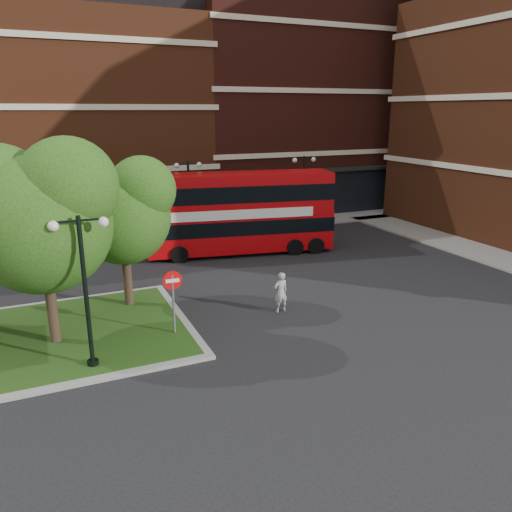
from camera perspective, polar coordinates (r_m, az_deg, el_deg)
name	(u,v)px	position (r m, az deg, el deg)	size (l,w,h in m)	color
ground	(253,340)	(18.19, -0.33, -9.62)	(120.00, 120.00, 0.00)	black
pavement_far	(152,236)	(33.13, -11.76, 2.23)	(44.00, 3.00, 0.12)	slate
terrace_far_left	(5,124)	(39.04, -26.73, 13.29)	(26.00, 12.00, 14.00)	#632E17
terrace_far_right	(292,109)	(44.06, 4.13, 16.40)	(18.00, 12.00, 16.00)	#471911
traffic_island	(10,345)	(19.72, -26.31, -9.07)	(12.60, 7.60, 0.15)	gray
tree_island_west	(37,211)	(17.87, -23.77, 4.73)	(5.40, 4.71, 7.21)	#2D2116
tree_island_east	(120,207)	(20.62, -15.30, 5.37)	(4.46, 3.90, 6.29)	#2D2116
lamp_island	(85,286)	(16.08, -18.95, -3.22)	(1.72, 0.36, 5.00)	black
lamp_far_left	(189,197)	(31.13, -7.64, 6.74)	(1.72, 0.36, 5.00)	black
lamp_far_right	(303,189)	(34.19, 5.44, 7.67)	(1.72, 0.36, 5.00)	black
bus	(240,208)	(28.37, -1.89, 5.55)	(10.80, 4.25, 4.03)	#AD060A
woman	(281,292)	(20.34, 2.83, -4.16)	(0.62, 0.40, 1.69)	#969598
car_silver	(62,237)	(31.86, -21.32, 2.09)	(1.69, 4.20, 1.43)	silver
car_white	(206,228)	(31.83, -5.77, 3.16)	(1.55, 4.45, 1.47)	silver
no_entry_sign	(173,290)	(18.08, -9.49, -3.88)	(0.69, 0.11, 2.50)	slate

